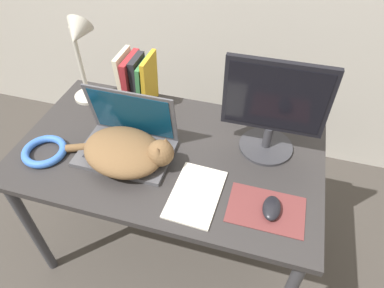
# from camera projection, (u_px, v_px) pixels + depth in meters

# --- Properties ---
(desk) EXTENTS (1.22, 0.71, 0.71)m
(desk) POSITION_uv_depth(u_px,v_px,m) (169.00, 163.00, 1.43)
(desk) COLOR #2D2B2B
(desk) RESTS_ON ground_plane
(laptop) EXTENTS (0.37, 0.24, 0.25)m
(laptop) POSITION_uv_depth(u_px,v_px,m) (127.00, 141.00, 1.35)
(laptop) COLOR #4C4C51
(laptop) RESTS_ON desk
(cat) EXTENTS (0.45, 0.31, 0.13)m
(cat) POSITION_uv_depth(u_px,v_px,m) (127.00, 152.00, 1.30)
(cat) COLOR brown
(cat) RESTS_ON desk
(external_monitor) EXTENTS (0.38, 0.22, 0.40)m
(external_monitor) POSITION_uv_depth(u_px,v_px,m) (274.00, 108.00, 1.25)
(external_monitor) COLOR #333338
(external_monitor) RESTS_ON desk
(mousepad) EXTENTS (0.26, 0.17, 0.00)m
(mousepad) POSITION_uv_depth(u_px,v_px,m) (266.00, 210.00, 1.17)
(mousepad) COLOR brown
(mousepad) RESTS_ON desk
(computer_mouse) EXTENTS (0.06, 0.10, 0.03)m
(computer_mouse) POSITION_uv_depth(u_px,v_px,m) (272.00, 208.00, 1.16)
(computer_mouse) COLOR black
(computer_mouse) RESTS_ON mousepad
(book_row) EXTENTS (0.14, 0.16, 0.25)m
(book_row) POSITION_uv_depth(u_px,v_px,m) (137.00, 81.00, 1.53)
(book_row) COLOR beige
(book_row) RESTS_ON desk
(desk_lamp) EXTENTS (0.17, 0.17, 0.42)m
(desk_lamp) POSITION_uv_depth(u_px,v_px,m) (79.00, 48.00, 1.42)
(desk_lamp) COLOR beige
(desk_lamp) RESTS_ON desk
(cable_coil) EXTENTS (0.18, 0.18, 0.03)m
(cable_coil) POSITION_uv_depth(u_px,v_px,m) (44.00, 151.00, 1.36)
(cable_coil) COLOR blue
(cable_coil) RESTS_ON desk
(notepad) EXTENTS (0.18, 0.27, 0.01)m
(notepad) POSITION_uv_depth(u_px,v_px,m) (196.00, 194.00, 1.22)
(notepad) COLOR silver
(notepad) RESTS_ON desk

